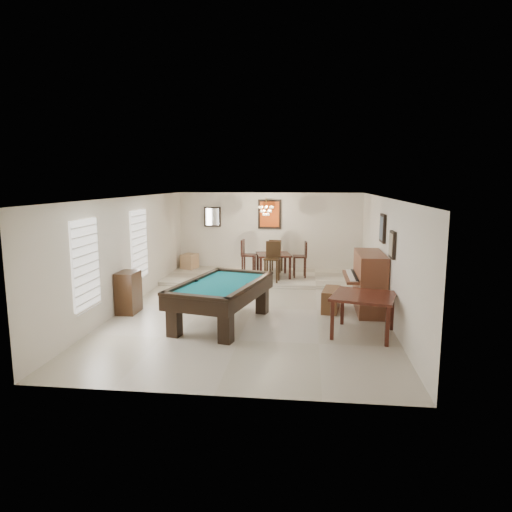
% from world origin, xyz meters
% --- Properties ---
extents(ground_plane, '(6.00, 9.00, 0.02)m').
position_xyz_m(ground_plane, '(0.00, 0.00, -0.01)').
color(ground_plane, beige).
extents(wall_back, '(6.00, 0.04, 2.60)m').
position_xyz_m(wall_back, '(0.00, 4.50, 1.30)').
color(wall_back, silver).
rests_on(wall_back, ground_plane).
extents(wall_front, '(6.00, 0.04, 2.60)m').
position_xyz_m(wall_front, '(0.00, -4.50, 1.30)').
color(wall_front, silver).
rests_on(wall_front, ground_plane).
extents(wall_left, '(0.04, 9.00, 2.60)m').
position_xyz_m(wall_left, '(-3.00, 0.00, 1.30)').
color(wall_left, silver).
rests_on(wall_left, ground_plane).
extents(wall_right, '(0.04, 9.00, 2.60)m').
position_xyz_m(wall_right, '(3.00, 0.00, 1.30)').
color(wall_right, silver).
rests_on(wall_right, ground_plane).
extents(ceiling, '(6.00, 9.00, 0.04)m').
position_xyz_m(ceiling, '(0.00, 0.00, 2.60)').
color(ceiling, white).
rests_on(ceiling, wall_back).
extents(dining_step, '(6.00, 2.50, 0.12)m').
position_xyz_m(dining_step, '(0.00, 3.25, 0.06)').
color(dining_step, beige).
rests_on(dining_step, ground_plane).
extents(window_left_front, '(0.06, 1.00, 1.70)m').
position_xyz_m(window_left_front, '(-2.97, -2.20, 1.40)').
color(window_left_front, white).
rests_on(window_left_front, wall_left).
extents(window_left_rear, '(0.06, 1.00, 1.70)m').
position_xyz_m(window_left_rear, '(-2.97, 0.60, 1.40)').
color(window_left_rear, white).
rests_on(window_left_rear, wall_left).
extents(pool_table, '(1.97, 2.86, 0.87)m').
position_xyz_m(pool_table, '(-0.51, -1.26, 0.43)').
color(pool_table, black).
rests_on(pool_table, ground_plane).
extents(square_table, '(1.41, 1.41, 0.80)m').
position_xyz_m(square_table, '(2.36, -1.63, 0.40)').
color(square_table, '#38150E').
rests_on(square_table, ground_plane).
extents(upright_piano, '(0.91, 1.63, 1.36)m').
position_xyz_m(upright_piano, '(2.52, 0.07, 0.68)').
color(upright_piano, brown).
rests_on(upright_piano, ground_plane).
extents(piano_bench, '(0.49, 0.96, 0.51)m').
position_xyz_m(piano_bench, '(1.82, 0.03, 0.25)').
color(piano_bench, brown).
rests_on(piano_bench, ground_plane).
extents(apothecary_chest, '(0.42, 0.63, 0.95)m').
position_xyz_m(apothecary_chest, '(-2.77, -0.70, 0.47)').
color(apothecary_chest, black).
rests_on(apothecary_chest, ground_plane).
extents(dining_table, '(1.17, 1.17, 0.82)m').
position_xyz_m(dining_table, '(0.24, 3.09, 0.53)').
color(dining_table, black).
rests_on(dining_table, dining_step).
extents(flower_vase, '(0.16, 0.16, 0.23)m').
position_xyz_m(flower_vase, '(0.24, 3.09, 1.05)').
color(flower_vase, red).
rests_on(flower_vase, dining_table).
extents(dining_chair_south, '(0.46, 0.46, 1.14)m').
position_xyz_m(dining_chair_south, '(0.25, 2.39, 0.69)').
color(dining_chair_south, black).
rests_on(dining_chair_south, dining_step).
extents(dining_chair_north, '(0.44, 0.44, 1.04)m').
position_xyz_m(dining_chair_north, '(0.27, 3.83, 0.64)').
color(dining_chair_north, black).
rests_on(dining_chair_north, dining_step).
extents(dining_chair_west, '(0.43, 0.43, 1.11)m').
position_xyz_m(dining_chair_west, '(-0.51, 3.08, 0.67)').
color(dining_chair_west, black).
rests_on(dining_chair_west, dining_step).
extents(dining_chair_east, '(0.43, 0.43, 1.07)m').
position_xyz_m(dining_chair_east, '(1.02, 3.12, 0.66)').
color(dining_chair_east, black).
rests_on(dining_chair_east, dining_step).
extents(corner_bench, '(0.55, 0.62, 0.48)m').
position_xyz_m(corner_bench, '(-2.61, 4.09, 0.36)').
color(corner_bench, tan).
rests_on(corner_bench, dining_step).
extents(chandelier, '(0.44, 0.44, 0.60)m').
position_xyz_m(chandelier, '(0.00, 3.20, 2.20)').
color(chandelier, '#FFE5B2').
rests_on(chandelier, ceiling).
extents(back_painting, '(0.75, 0.06, 0.95)m').
position_xyz_m(back_painting, '(0.00, 4.46, 1.90)').
color(back_painting, '#D84C14').
rests_on(back_painting, wall_back).
extents(back_mirror, '(0.55, 0.06, 0.65)m').
position_xyz_m(back_mirror, '(-1.90, 4.46, 1.80)').
color(back_mirror, white).
rests_on(back_mirror, wall_back).
extents(right_picture_upper, '(0.06, 0.55, 0.65)m').
position_xyz_m(right_picture_upper, '(2.96, 0.30, 1.90)').
color(right_picture_upper, slate).
rests_on(right_picture_upper, wall_right).
extents(right_picture_lower, '(0.06, 0.45, 0.55)m').
position_xyz_m(right_picture_lower, '(2.96, -1.00, 1.70)').
color(right_picture_lower, gray).
rests_on(right_picture_lower, wall_right).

